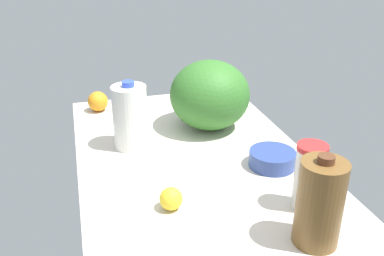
{
  "coord_description": "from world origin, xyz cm",
  "views": [
    {
      "loc": [
        123.49,
        -34.44,
        72.32
      ],
      "look_at": [
        0.0,
        0.0,
        13.0
      ],
      "focal_mm": 40.0,
      "sensor_mm": 36.0,
      "label": 1
    }
  ],
  "objects_px": {
    "lemon_loose": "(171,199)",
    "milk_jug": "(130,117)",
    "watermelon": "(210,95)",
    "chocolate_milk_jug": "(320,203)",
    "tumbler_cup": "(309,177)",
    "mixing_bowl": "(272,159)",
    "orange_far_back": "(98,101)"
  },
  "relations": [
    {
      "from": "chocolate_milk_jug",
      "to": "orange_far_back",
      "type": "distance_m",
      "value": 1.09
    },
    {
      "from": "tumbler_cup",
      "to": "milk_jug",
      "type": "relative_size",
      "value": 0.79
    },
    {
      "from": "tumbler_cup",
      "to": "milk_jug",
      "type": "xyz_separation_m",
      "value": [
        -0.49,
        -0.41,
        0.02
      ]
    },
    {
      "from": "watermelon",
      "to": "milk_jug",
      "type": "bearing_deg",
      "value": -74.96
    },
    {
      "from": "milk_jug",
      "to": "orange_far_back",
      "type": "xyz_separation_m",
      "value": [
        -0.36,
        -0.09,
        -0.07
      ]
    },
    {
      "from": "watermelon",
      "to": "chocolate_milk_jug",
      "type": "bearing_deg",
      "value": 3.49
    },
    {
      "from": "tumbler_cup",
      "to": "mixing_bowl",
      "type": "height_order",
      "value": "tumbler_cup"
    },
    {
      "from": "orange_far_back",
      "to": "chocolate_milk_jug",
      "type": "bearing_deg",
      "value": 24.15
    },
    {
      "from": "milk_jug",
      "to": "mixing_bowl",
      "type": "bearing_deg",
      "value": 57.76
    },
    {
      "from": "tumbler_cup",
      "to": "orange_far_back",
      "type": "height_order",
      "value": "tumbler_cup"
    },
    {
      "from": "orange_far_back",
      "to": "lemon_loose",
      "type": "xyz_separation_m",
      "value": [
        0.77,
        0.14,
        -0.01
      ]
    },
    {
      "from": "mixing_bowl",
      "to": "chocolate_milk_jug",
      "type": "distance_m",
      "value": 0.38
    },
    {
      "from": "milk_jug",
      "to": "lemon_loose",
      "type": "height_order",
      "value": "milk_jug"
    },
    {
      "from": "mixing_bowl",
      "to": "chocolate_milk_jug",
      "type": "relative_size",
      "value": 0.63
    },
    {
      "from": "watermelon",
      "to": "chocolate_milk_jug",
      "type": "distance_m",
      "value": 0.71
    },
    {
      "from": "watermelon",
      "to": "chocolate_milk_jug",
      "type": "relative_size",
      "value": 1.26
    },
    {
      "from": "milk_jug",
      "to": "orange_far_back",
      "type": "bearing_deg",
      "value": -166.34
    },
    {
      "from": "chocolate_milk_jug",
      "to": "lemon_loose",
      "type": "distance_m",
      "value": 0.39
    },
    {
      "from": "milk_jug",
      "to": "lemon_loose",
      "type": "relative_size",
      "value": 3.76
    },
    {
      "from": "orange_far_back",
      "to": "milk_jug",
      "type": "bearing_deg",
      "value": 13.66
    },
    {
      "from": "watermelon",
      "to": "mixing_bowl",
      "type": "height_order",
      "value": "watermelon"
    },
    {
      "from": "orange_far_back",
      "to": "lemon_loose",
      "type": "distance_m",
      "value": 0.78
    },
    {
      "from": "lemon_loose",
      "to": "orange_far_back",
      "type": "bearing_deg",
      "value": -169.85
    },
    {
      "from": "tumbler_cup",
      "to": "milk_jug",
      "type": "distance_m",
      "value": 0.64
    },
    {
      "from": "lemon_loose",
      "to": "milk_jug",
      "type": "bearing_deg",
      "value": -173.09
    },
    {
      "from": "chocolate_milk_jug",
      "to": "tumbler_cup",
      "type": "bearing_deg",
      "value": 159.39
    },
    {
      "from": "mixing_bowl",
      "to": "orange_far_back",
      "type": "distance_m",
      "value": 0.8
    },
    {
      "from": "chocolate_milk_jug",
      "to": "milk_jug",
      "type": "bearing_deg",
      "value": -150.44
    },
    {
      "from": "watermelon",
      "to": "mixing_bowl",
      "type": "relative_size",
      "value": 2.01
    },
    {
      "from": "milk_jug",
      "to": "orange_far_back",
      "type": "height_order",
      "value": "milk_jug"
    },
    {
      "from": "mixing_bowl",
      "to": "orange_far_back",
      "type": "relative_size",
      "value": 1.79
    },
    {
      "from": "tumbler_cup",
      "to": "chocolate_milk_jug",
      "type": "bearing_deg",
      "value": -20.61
    }
  ]
}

